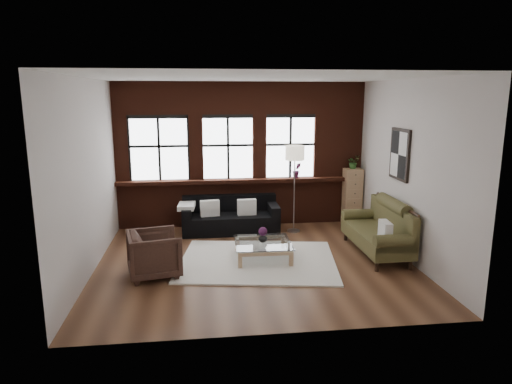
{
  "coord_description": "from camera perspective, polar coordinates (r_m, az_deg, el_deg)",
  "views": [
    {
      "loc": [
        -0.9,
        -7.62,
        2.93
      ],
      "look_at": [
        0.1,
        0.6,
        1.15
      ],
      "focal_mm": 32.0,
      "sensor_mm": 36.0,
      "label": 1
    }
  ],
  "objects": [
    {
      "name": "pillow_settee",
      "position": [
        8.18,
        15.85,
        -4.73
      ],
      "size": [
        0.17,
        0.39,
        0.34
      ],
      "primitive_type": "cube",
      "rotation": [
        0.0,
        0.0,
        -0.08
      ],
      "color": "silver",
      "rests_on": "vintage_settee"
    },
    {
      "name": "dark_sofa",
      "position": [
        9.88,
        -3.21,
        -2.89
      ],
      "size": [
        2.06,
        0.84,
        0.75
      ],
      "primitive_type": null,
      "color": "black",
      "rests_on": "floor"
    },
    {
      "name": "pillow_a",
      "position": [
        9.72,
        -5.79,
        -2.03
      ],
      "size": [
        0.42,
        0.2,
        0.34
      ],
      "primitive_type": "cube",
      "rotation": [
        0.0,
        0.0,
        0.16
      ],
      "color": "silver",
      "rests_on": "dark_sofa"
    },
    {
      "name": "floor_lamp",
      "position": [
        9.76,
        4.81,
        0.76
      ],
      "size": [
        0.4,
        0.4,
        2.03
      ],
      "primitive_type": null,
      "color": "#A5A5A8",
      "rests_on": "floor"
    },
    {
      "name": "floor",
      "position": [
        8.22,
        -0.19,
        -8.76
      ],
      "size": [
        5.5,
        5.5,
        0.0
      ],
      "primitive_type": "plane",
      "color": "#502F1D",
      "rests_on": "ground"
    },
    {
      "name": "vintage_settee",
      "position": [
        8.77,
        14.81,
        -4.26
      ],
      "size": [
        0.86,
        1.94,
        1.03
      ],
      "primitive_type": null,
      "color": "#484321",
      "rests_on": "floor"
    },
    {
      "name": "wall_back",
      "position": [
        10.25,
        -1.84,
        4.67
      ],
      "size": [
        5.5,
        0.0,
        5.5
      ],
      "primitive_type": "plane",
      "rotation": [
        1.57,
        0.0,
        0.0
      ],
      "color": "beige",
      "rests_on": "ground"
    },
    {
      "name": "window_mid",
      "position": [
        10.16,
        -3.52,
        5.44
      ],
      "size": [
        1.38,
        0.1,
        1.5
      ],
      "primitive_type": null,
      "color": "black",
      "rests_on": "brick_backwall"
    },
    {
      "name": "pillow_b",
      "position": [
        9.76,
        -1.16,
        -1.91
      ],
      "size": [
        0.41,
        0.16,
        0.34
      ],
      "primitive_type": "cube",
      "rotation": [
        0.0,
        0.0,
        0.06
      ],
      "color": "silver",
      "rests_on": "dark_sofa"
    },
    {
      "name": "drawer_chest",
      "position": [
        10.7,
        11.87,
        -0.5
      ],
      "size": [
        0.39,
        0.39,
        1.28
      ],
      "primitive_type": "cube",
      "color": "tan",
      "rests_on": "floor"
    },
    {
      "name": "window_left",
      "position": [
        10.18,
        -12.01,
        5.21
      ],
      "size": [
        1.38,
        0.1,
        1.5
      ],
      "primitive_type": null,
      "color": "black",
      "rests_on": "brick_backwall"
    },
    {
      "name": "sill_plant",
      "position": [
        10.31,
        5.12,
        2.72
      ],
      "size": [
        0.21,
        0.18,
        0.35
      ],
      "primitive_type": "imported",
      "rotation": [
        0.0,
        0.0,
        0.12
      ],
      "color": "#4C1A42",
      "rests_on": "sill_ledge"
    },
    {
      "name": "wall_left",
      "position": [
        7.96,
        -20.28,
        1.74
      ],
      "size": [
        0.0,
        5.0,
        5.0
      ],
      "primitive_type": "plane",
      "rotation": [
        1.57,
        0.0,
        1.57
      ],
      "color": "beige",
      "rests_on": "ground"
    },
    {
      "name": "coffee_table",
      "position": [
        8.31,
        0.86,
        -7.35
      ],
      "size": [
        1.02,
        1.02,
        0.34
      ],
      "primitive_type": null,
      "rotation": [
        0.0,
        0.0,
        -0.02
      ],
      "color": "tan",
      "rests_on": "shag_rug"
    },
    {
      "name": "sill_ledge",
      "position": [
        10.19,
        -1.75,
        1.43
      ],
      "size": [
        5.5,
        0.3,
        0.08
      ],
      "primitive_type": "cube",
      "color": "#431A0F",
      "rests_on": "brick_backwall"
    },
    {
      "name": "shag_rug",
      "position": [
        8.24,
        0.21,
        -8.6
      ],
      "size": [
        3.03,
        2.55,
        0.03
      ],
      "primitive_type": "cube",
      "rotation": [
        0.0,
        0.0,
        -0.16
      ],
      "color": "white",
      "rests_on": "floor"
    },
    {
      "name": "window_right",
      "position": [
        10.34,
        4.29,
        5.54
      ],
      "size": [
        1.38,
        0.1,
        1.5
      ],
      "primitive_type": null,
      "color": "black",
      "rests_on": "brick_backwall"
    },
    {
      "name": "flowers",
      "position": [
        8.2,
        0.86,
        -4.95
      ],
      "size": [
        0.16,
        0.16,
        0.16
      ],
      "primitive_type": "sphere",
      "color": "#4C1A42",
      "rests_on": "vase"
    },
    {
      "name": "vase",
      "position": [
        8.23,
        0.86,
        -5.71
      ],
      "size": [
        0.18,
        0.18,
        0.17
      ],
      "primitive_type": "imported",
      "rotation": [
        0.0,
        0.0,
        -0.11
      ],
      "color": "#B2B2B2",
      "rests_on": "coffee_table"
    },
    {
      "name": "ceiling",
      "position": [
        7.68,
        -0.21,
        14.14
      ],
      "size": [
        5.5,
        5.5,
        0.0
      ],
      "primitive_type": "plane",
      "rotation": [
        3.14,
        0.0,
        0.0
      ],
      "color": "white",
      "rests_on": "ground"
    },
    {
      "name": "wall_right",
      "position": [
        8.56,
        18.43,
        2.56
      ],
      "size": [
        0.0,
        5.0,
        5.0
      ],
      "primitive_type": "plane",
      "rotation": [
        1.57,
        0.0,
        -1.57
      ],
      "color": "beige",
      "rests_on": "ground"
    },
    {
      "name": "wall_poster",
      "position": [
        8.78,
        17.54,
        4.5
      ],
      "size": [
        0.05,
        0.74,
        0.94
      ],
      "primitive_type": null,
      "color": "black",
      "rests_on": "wall_right"
    },
    {
      "name": "armchair",
      "position": [
        7.69,
        -12.58,
        -7.57
      ],
      "size": [
        0.98,
        0.96,
        0.75
      ],
      "primitive_type": "imported",
      "rotation": [
        0.0,
        0.0,
        1.79
      ],
      "color": "#37231B",
      "rests_on": "floor"
    },
    {
      "name": "brick_backwall",
      "position": [
        10.19,
        -1.81,
        4.62
      ],
      "size": [
        5.5,
        0.12,
        3.2
      ],
      "primitive_type": null,
      "color": "#431A0F",
      "rests_on": "floor"
    },
    {
      "name": "wall_front",
      "position": [
        5.37,
        2.94,
        -2.24
      ],
      "size": [
        5.5,
        0.0,
        5.5
      ],
      "primitive_type": "plane",
      "rotation": [
        -1.57,
        0.0,
        0.0
      ],
      "color": "beige",
      "rests_on": "ground"
    },
    {
      "name": "potted_plant_top",
      "position": [
        10.56,
        12.06,
        3.7
      ],
      "size": [
        0.34,
        0.31,
        0.31
      ],
      "primitive_type": "imported",
      "rotation": [
        0.0,
        0.0,
        0.32
      ],
      "color": "#2D5923",
      "rests_on": "drawer_chest"
    }
  ]
}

